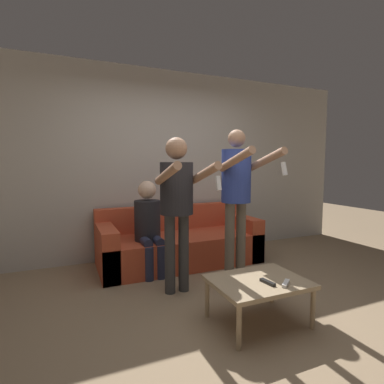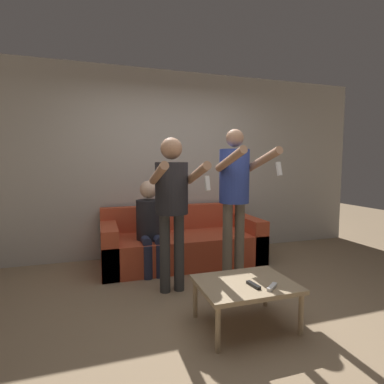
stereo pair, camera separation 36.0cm
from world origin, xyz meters
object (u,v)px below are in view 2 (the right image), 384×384
Objects in this scene: couch at (182,243)px; person_standing_left at (172,196)px; remote_near at (272,287)px; remote_far at (253,285)px; coffee_table at (245,287)px; person_seated at (150,222)px; person_standing_right at (235,187)px.

couch is 1.24m from person_standing_left.
remote_far is (-0.12, 0.08, 0.00)m from remote_near.
person_standing_left is 2.06× the size of coffee_table.
person_seated is at bearing -156.57° from couch.
person_standing_right is at bearing -68.68° from couch.
person_standing_right reaches higher than person_seated.
remote_near is at bearing -68.51° from person_seated.
remote_near is 0.14m from remote_far.
remote_far is at bearing -106.53° from person_standing_right.
remote_near is at bearing -31.92° from remote_far.
remote_near is (0.14, -0.17, 0.05)m from coffee_table.
person_seated is at bearing 99.56° from person_standing_left.
person_seated is 1.86m from remote_near.
person_standing_right is 2.20× the size of coffee_table.
person_standing_left is 0.94× the size of person_standing_right.
couch is 1.28m from person_standing_right.
person_seated is (-0.47, -0.21, 0.37)m from couch.
person_standing_left is (-0.35, -0.91, 0.76)m from couch.
remote_far is at bearing 148.08° from remote_near.
person_standing_left is at bearing -111.34° from couch.
couch is 1.87× the size of person_seated.
person_seated reaches higher than couch.
couch is 2.72× the size of coffee_table.
person_standing_left is 1.42× the size of person_seated.
remote_far is (0.43, -0.93, -0.63)m from person_standing_left.
remote_far is at bearing -79.21° from coffee_table.
person_standing_left is 1.16m from coffee_table.
coffee_table is 0.11m from remote_far.
person_standing_right is 1.18m from person_seated.
couch is at bearing 95.98° from remote_near.
person_standing_left is 10.54× the size of remote_far.
remote_far reaches higher than coffee_table.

